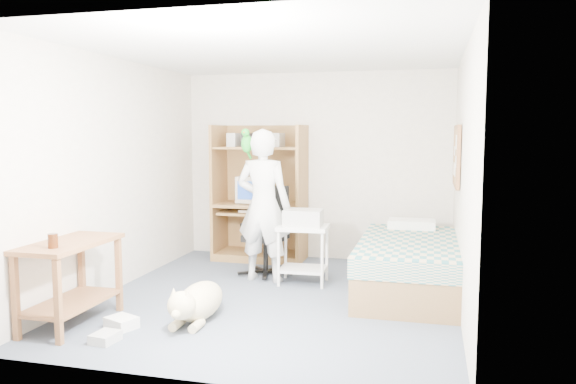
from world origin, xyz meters
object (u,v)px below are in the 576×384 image
Objects in this scene: computer_hutch at (261,198)px; office_chair at (267,243)px; printer_cart at (303,245)px; person at (263,206)px; dog at (197,301)px; bed at (408,265)px; side_desk at (70,270)px.

office_chair is (0.32, -0.76, -0.45)m from computer_hutch.
computer_hutch reaches higher than printer_cart.
printer_cart is at bearing -27.42° from office_chair.
dog is (-0.18, -1.49, -0.69)m from person.
computer_hutch is at bearing 93.18° from dog.
person is at bearing -76.88° from office_chair.
dog is at bearing -116.33° from printer_cart.
bed is 1.93× the size of office_chair.
bed is 3.04× the size of printer_cart.
bed is 1.88× the size of dog.
side_desk is 0.93× the size of dog.
person is 0.64m from printer_cart.
side_desk reaches higher than printer_cart.
side_desk reaches higher than bed.
side_desk is at bearing 61.78° from person.
dog is at bearing -85.84° from computer_hutch.
dog is at bearing -141.55° from bed.
person is at bearing 175.18° from printer_cart.
person is (0.36, -1.07, 0.05)m from computer_hutch.
side_desk is 1.15m from dog.
side_desk is at bearing -147.50° from bed.
dog is (-1.81, -1.44, -0.11)m from bed.
side_desk is at bearing -161.05° from dog.
computer_hutch is at bearing 150.71° from bed.
computer_hutch is 1.72× the size of office_chair.
side_desk is (-0.85, -2.94, -0.33)m from computer_hutch.
computer_hutch is 1.13m from person.
bed is at bearing -7.35° from office_chair.
bed is at bearing -29.29° from computer_hutch.
dog is at bearing 19.93° from side_desk.
person is at bearing 57.05° from side_desk.
side_desk is at bearing -106.14° from computer_hutch.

